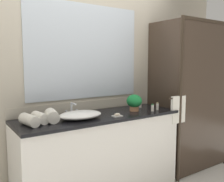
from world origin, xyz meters
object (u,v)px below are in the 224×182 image
at_px(potted_plant, 134,102).
at_px(rolled_towel_middle, 40,118).
at_px(amenity_bottle_lotion, 152,108).
at_px(rolled_towel_far_edge, 52,116).
at_px(sink_basin, 80,115).
at_px(faucet, 72,111).
at_px(soap_dish, 117,115).
at_px(amenity_bottle_body_wash, 140,104).
at_px(amenity_bottle_shampoo, 157,106).
at_px(rolled_towel_near_edge, 29,120).

bearing_deg(potted_plant, rolled_towel_middle, 177.77).
bearing_deg(amenity_bottle_lotion, rolled_towel_far_edge, 172.07).
bearing_deg(rolled_towel_middle, rolled_towel_far_edge, -8.54).
relative_size(sink_basin, faucet, 2.65).
height_order(sink_basin, soap_dish, sink_basin).
bearing_deg(soap_dish, faucet, 137.50).
relative_size(soap_dish, rolled_towel_middle, 0.46).
distance_m(amenity_bottle_lotion, amenity_bottle_body_wash, 0.26).
relative_size(sink_basin, potted_plant, 2.34).
bearing_deg(soap_dish, rolled_towel_far_edge, 165.58).
distance_m(sink_basin, amenity_bottle_lotion, 0.87).
bearing_deg(soap_dish, sink_basin, 160.07).
height_order(potted_plant, amenity_bottle_shampoo, potted_plant).
xyz_separation_m(sink_basin, potted_plant, (0.70, 0.01, 0.07)).
bearing_deg(sink_basin, amenity_bottle_shampoo, -5.84).
height_order(amenity_bottle_body_wash, rolled_towel_near_edge, amenity_bottle_body_wash).
bearing_deg(sink_basin, soap_dish, -19.93).
relative_size(soap_dish, rolled_towel_near_edge, 0.44).
bearing_deg(amenity_bottle_body_wash, faucet, 175.87).
distance_m(soap_dish, rolled_towel_far_edge, 0.67).
bearing_deg(amenity_bottle_lotion, rolled_towel_middle, 172.02).
bearing_deg(faucet, amenity_bottle_lotion, -20.60).
distance_m(faucet, amenity_bottle_shampoo, 1.01).
bearing_deg(soap_dish, rolled_towel_middle, 166.42).
bearing_deg(amenity_bottle_body_wash, sink_basin, -171.52).
bearing_deg(amenity_bottle_lotion, amenity_bottle_shampoo, 14.23).
height_order(sink_basin, rolled_towel_near_edge, rolled_towel_near_edge).
relative_size(faucet, amenity_bottle_lotion, 1.99).
relative_size(sink_basin, rolled_towel_near_edge, 1.98).
distance_m(soap_dish, amenity_bottle_lotion, 0.50).
distance_m(potted_plant, rolled_towel_far_edge, 0.99).
xyz_separation_m(amenity_bottle_lotion, rolled_towel_far_edge, (-1.15, 0.16, 0.02)).
bearing_deg(rolled_towel_far_edge, amenity_bottle_shampoo, -6.11).
height_order(amenity_bottle_shampoo, amenity_bottle_body_wash, amenity_bottle_body_wash).
bearing_deg(faucet, rolled_towel_middle, -159.31).
distance_m(amenity_bottle_body_wash, rolled_towel_far_edge, 1.19).
relative_size(potted_plant, amenity_bottle_lotion, 2.25).
relative_size(faucet, rolled_towel_near_edge, 0.75).
height_order(faucet, rolled_towel_far_edge, faucet).
bearing_deg(faucet, soap_dish, -42.50).
xyz_separation_m(sink_basin, amenity_bottle_lotion, (0.86, -0.12, 0.00)).
relative_size(faucet, amenity_bottle_body_wash, 1.64).
distance_m(sink_basin, faucet, 0.20).
bearing_deg(potted_plant, amenity_bottle_body_wash, 32.02).
height_order(amenity_bottle_shampoo, rolled_towel_middle, rolled_towel_middle).
bearing_deg(potted_plant, sink_basin, -179.30).
xyz_separation_m(sink_basin, faucet, (0.00, 0.20, 0.01)).
relative_size(soap_dish, amenity_bottle_shampoo, 1.09).
bearing_deg(faucet, rolled_towel_far_edge, -149.78).
bearing_deg(amenity_bottle_body_wash, rolled_towel_near_edge, -174.63).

